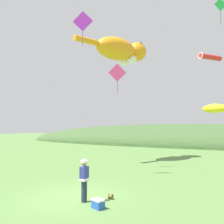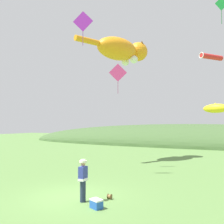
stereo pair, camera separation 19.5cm
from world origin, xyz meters
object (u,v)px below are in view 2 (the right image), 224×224
(picnic_cooler, at_px, (96,204))
(kite_diamond_pink, at_px, (118,73))
(festival_attendant, at_px, (83,179))
(kite_diamond_violet, at_px, (83,22))
(kite_diamond_green, at_px, (221,4))
(kite_spool, at_px, (110,197))
(kite_tube_streamer, at_px, (211,57))
(kite_giant_cat, at_px, (122,50))
(kite_fish_windsock, at_px, (220,108))

(picnic_cooler, relative_size, kite_diamond_pink, 0.26)
(festival_attendant, distance_m, kite_diamond_violet, 10.04)
(kite_diamond_green, bearing_deg, kite_spool, -119.06)
(kite_tube_streamer, bearing_deg, kite_diamond_pink, -163.69)
(festival_attendant, distance_m, kite_diamond_pink, 9.96)
(kite_giant_cat, relative_size, kite_diamond_violet, 3.27)
(kite_tube_streamer, xyz_separation_m, kite_diamond_pink, (-6.32, -1.85, -0.90))
(kite_diamond_pink, bearing_deg, kite_tube_streamer, 16.31)
(kite_diamond_pink, bearing_deg, picnic_cooler, -70.92)
(kite_tube_streamer, relative_size, kite_diamond_violet, 0.78)
(picnic_cooler, height_order, kite_diamond_violet, kite_diamond_violet)
(festival_attendant, height_order, kite_giant_cat, kite_giant_cat)
(kite_giant_cat, height_order, kite_fish_windsock, kite_giant_cat)
(festival_attendant, xyz_separation_m, kite_giant_cat, (-3.32, 11.68, 9.09))
(kite_diamond_pink, xyz_separation_m, kite_diamond_green, (7.07, 1.02, 4.13))
(kite_spool, bearing_deg, kite_diamond_green, 60.94)
(festival_attendant, height_order, kite_diamond_pink, kite_diamond_pink)
(picnic_cooler, height_order, kite_diamond_pink, kite_diamond_pink)
(festival_attendant, height_order, kite_diamond_green, kite_diamond_green)
(picnic_cooler, bearing_deg, kite_spool, 93.33)
(kite_diamond_violet, xyz_separation_m, kite_diamond_green, (7.85, 4.60, 1.45))
(kite_spool, relative_size, kite_diamond_green, 0.12)
(kite_giant_cat, bearing_deg, picnic_cooler, -70.74)
(festival_attendant, height_order, kite_spool, festival_attendant)
(kite_giant_cat, height_order, kite_diamond_green, kite_diamond_green)
(kite_tube_streamer, bearing_deg, festival_attendant, -115.01)
(kite_diamond_violet, distance_m, kite_diamond_green, 9.22)
(kite_diamond_violet, bearing_deg, kite_diamond_green, 30.35)
(kite_tube_streamer, height_order, kite_diamond_pink, kite_tube_streamer)
(kite_giant_cat, xyz_separation_m, kite_tube_streamer, (7.75, -2.18, -2.08))
(kite_spool, bearing_deg, kite_fish_windsock, 64.54)
(kite_giant_cat, bearing_deg, kite_tube_streamer, -15.74)
(picnic_cooler, bearing_deg, kite_fish_windsock, 67.88)
(festival_attendant, xyz_separation_m, kite_diamond_pink, (-1.89, 7.64, 6.11))
(kite_spool, distance_m, kite_giant_cat, 15.28)
(picnic_cooler, bearing_deg, kite_diamond_pink, 109.08)
(kite_diamond_violet, distance_m, kite_diamond_pink, 4.54)
(kite_diamond_pink, relative_size, kite_diamond_green, 1.24)
(picnic_cooler, distance_m, kite_fish_windsock, 11.49)
(kite_diamond_violet, height_order, kite_diamond_pink, kite_diamond_violet)
(kite_fish_windsock, distance_m, kite_diamond_violet, 10.78)
(picnic_cooler, bearing_deg, kite_tube_streamer, 70.54)
(kite_giant_cat, distance_m, kite_diamond_violet, 7.64)
(kite_spool, xyz_separation_m, kite_diamond_green, (4.35, 7.82, 11.08))
(kite_diamond_green, bearing_deg, kite_fish_windsock, 106.56)
(picnic_cooler, bearing_deg, kite_diamond_green, 64.90)
(kite_spool, relative_size, picnic_cooler, 0.38)
(kite_tube_streamer, distance_m, kite_diamond_green, 3.42)
(kite_fish_windsock, relative_size, kite_tube_streamer, 1.44)
(festival_attendant, bearing_deg, kite_diamond_green, 59.10)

